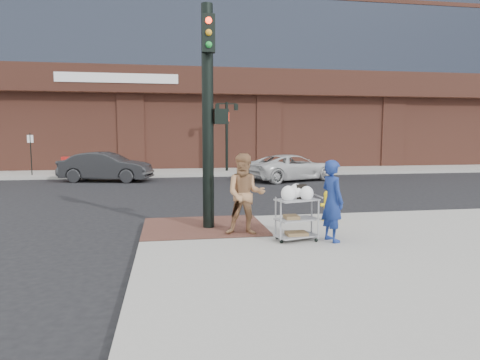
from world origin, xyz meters
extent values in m
plane|color=black|center=(0.00, 0.00, 0.00)|extent=(220.00, 220.00, 0.00)
cube|color=#98958F|center=(12.50, 32.00, 0.07)|extent=(65.00, 36.00, 0.15)
cube|color=#4F2E25|center=(-0.60, 0.90, 0.16)|extent=(2.80, 2.40, 0.01)
cube|color=brown|center=(5.00, 31.00, 14.15)|extent=(42.00, 26.00, 28.00)
cylinder|color=black|center=(2.00, 16.00, 2.15)|extent=(0.16, 0.16, 4.00)
cube|color=black|center=(2.00, 16.00, 4.05)|extent=(1.20, 0.06, 0.06)
cube|color=black|center=(1.45, 16.00, 3.85)|extent=(0.22, 0.22, 0.35)
cube|color=black|center=(2.55, 16.00, 3.85)|extent=(0.22, 0.22, 0.35)
cylinder|color=black|center=(-8.50, 15.00, 1.25)|extent=(0.05, 0.05, 2.20)
cylinder|color=black|center=(-0.50, 0.80, 2.65)|extent=(0.26, 0.26, 5.00)
cube|color=black|center=(-0.20, 0.80, 2.70)|extent=(0.32, 0.28, 0.34)
cube|color=#FF260C|center=(-0.04, 0.80, 2.70)|extent=(0.02, 0.18, 0.22)
cube|color=black|center=(-0.50, 0.52, 4.45)|extent=(0.28, 0.18, 0.80)
imported|color=navy|center=(1.84, -0.86, 0.97)|extent=(0.52, 0.67, 1.65)
imported|color=#9D6F4A|center=(0.21, -0.02, 1.02)|extent=(0.95, 0.80, 1.75)
imported|color=black|center=(-4.40, 12.60, 0.72)|extent=(4.59, 2.48, 1.43)
imported|color=silver|center=(4.66, 11.52, 0.65)|extent=(5.12, 3.70, 1.29)
cube|color=gray|center=(1.15, -0.71, 0.99)|extent=(0.92, 0.67, 0.03)
cube|color=gray|center=(1.15, -0.71, 0.59)|extent=(0.92, 0.67, 0.03)
cube|color=gray|center=(1.15, -0.71, 0.25)|extent=(0.92, 0.67, 0.03)
cube|color=black|center=(1.24, -0.66, 1.14)|extent=(0.20, 0.13, 0.29)
cube|color=brown|center=(1.04, -0.71, 0.64)|extent=(0.28, 0.31, 0.07)
cube|color=brown|center=(1.15, -0.71, 0.30)|extent=(0.42, 0.33, 0.06)
cylinder|color=yellow|center=(2.50, 1.11, 0.19)|extent=(0.25, 0.25, 0.07)
cylinder|color=yellow|center=(2.50, 1.11, 0.51)|extent=(0.18, 0.18, 0.55)
sphere|color=yellow|center=(2.50, 1.11, 0.81)|extent=(0.20, 0.20, 0.20)
cylinder|color=yellow|center=(2.50, 1.11, 0.55)|extent=(0.36, 0.08, 0.08)
cube|color=#A91713|center=(-6.79, 15.08, 0.62)|extent=(0.41, 0.38, 0.95)
cube|color=yellow|center=(-5.19, 15.23, 0.64)|extent=(0.45, 0.41, 0.97)
camera|label=1|loc=(-1.39, -8.91, 2.31)|focal=32.00mm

